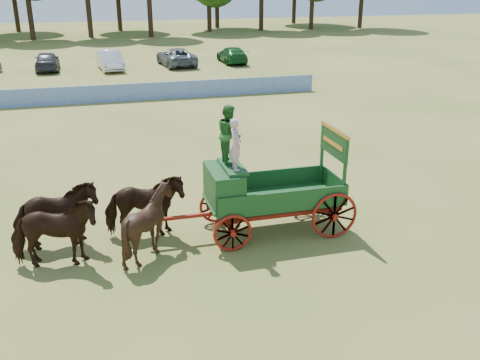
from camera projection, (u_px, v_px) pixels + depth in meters
name	position (u px, v px, depth m)	size (l,w,h in m)	color
ground	(170.00, 228.00, 16.04)	(160.00, 160.00, 0.00)	olive
horse_lead_left	(54.00, 234.00, 13.60)	(1.03, 2.26, 1.91)	black
horse_lead_right	(56.00, 216.00, 14.59)	(1.03, 2.26, 1.91)	black
horse_wheel_left	(149.00, 223.00, 14.19)	(1.54, 1.74, 1.91)	black
horse_wheel_right	(144.00, 207.00, 15.19)	(1.03, 2.26, 1.91)	black
farm_dray	(249.00, 180.00, 15.21)	(6.00, 2.00, 3.79)	maroon
sponsor_banner	(109.00, 93.00, 31.81)	(26.00, 0.08, 1.05)	#1C479A
parked_cars	(11.00, 64.00, 41.07)	(38.05, 7.36, 1.57)	silver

